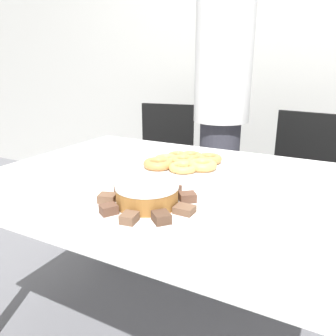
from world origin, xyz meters
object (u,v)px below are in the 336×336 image
person_standing (221,112)px  office_chair_right (295,193)px  napkin (64,165)px  plate_donuts (183,165)px  plate_cake (147,206)px  frosted_cake (147,194)px  office_chair_left (161,171)px

person_standing → office_chair_right: 0.67m
office_chair_right → napkin: bearing=-121.9°
plate_donuts → plate_cake: bearing=-78.8°
plate_cake → frosted_cake: frosted_cake is taller
person_standing → plate_donuts: (0.05, -0.66, -0.15)m
plate_cake → frosted_cake: (0.00, 0.00, 0.04)m
plate_donuts → napkin: size_ratio=2.79×
office_chair_right → napkin: size_ratio=6.44×
office_chair_left → plate_donuts: bearing=-64.9°
plate_donuts → napkin: 0.53m
frosted_cake → office_chair_left: bearing=117.0°
office_chair_left → napkin: size_ratio=6.44×
person_standing → office_chair_right: size_ratio=1.88×
person_standing → napkin: (-0.42, -0.89, -0.15)m
office_chair_right → plate_cake: office_chair_right is taller
office_chair_right → frosted_cake: (-0.32, -1.19, 0.36)m
office_chair_left → napkin: office_chair_left is taller
office_chair_right → napkin: office_chair_right is taller
plate_cake → plate_donuts: same height
person_standing → office_chair_right: person_standing is taller
plate_cake → plate_donuts: 0.46m
person_standing → frosted_cake: bearing=-82.6°
napkin → office_chair_left: bearing=92.8°
office_chair_left → plate_donuts: (0.52, -0.75, 0.32)m
office_chair_right → napkin: 1.36m
plate_cake → napkin: size_ratio=2.43×
person_standing → plate_donuts: 0.68m
plate_donuts → napkin: bearing=-153.3°
office_chair_right → plate_donuts: 0.91m
person_standing → plate_cake: (0.14, -1.11, -0.15)m
person_standing → frosted_cake: (0.14, -1.11, -0.11)m
office_chair_left → napkin: 1.03m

